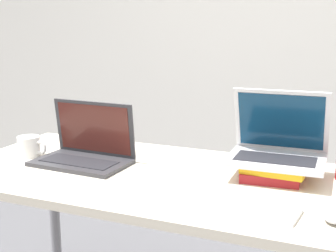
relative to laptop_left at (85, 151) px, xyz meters
The scene contains 8 objects.
wall_back 1.90m from the laptop_left, 76.17° to the left, with size 8.00×0.05×2.70m.
desk 0.45m from the laptop_left, ahead, with size 1.77×0.75×0.73m.
laptop_left is the anchor object (origin of this frame).
book_stack 0.72m from the laptop_left, ahead, with size 0.24×0.27×0.06m.
laptop_on_books 0.73m from the laptop_left, ahead, with size 0.34×0.26×0.25m.
wireless_keyboard 0.72m from the laptop_left, 17.87° to the right, with size 0.32×0.15×0.01m.
mouse 0.96m from the laptop_left, 12.24° to the right, with size 0.06×0.10×0.03m.
mug 0.26m from the laptop_left, behind, with size 0.13×0.09×0.08m.
Camera 1 is at (0.54, -1.10, 1.27)m, focal length 50.00 mm.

